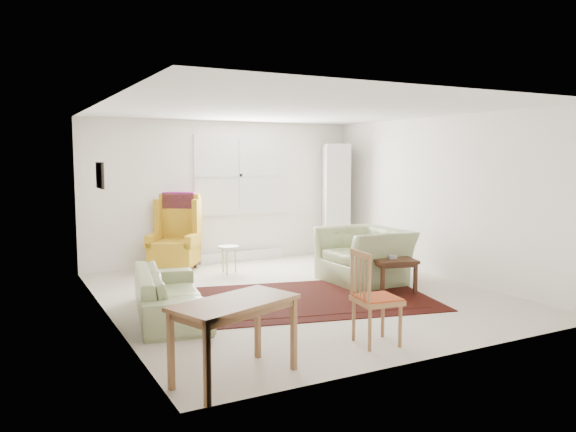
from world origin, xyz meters
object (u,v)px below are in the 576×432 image
stool (229,259)px  desk (235,340)px  wingback_chair (174,232)px  armchair (365,250)px  coffee_table (392,274)px  sofa (170,284)px  cabinet (336,200)px  desk_chair (377,297)px

stool → desk: 4.40m
wingback_chair → desk: bearing=-66.7°
armchair → coffee_table: bearing=0.6°
wingback_chair → desk: 4.79m
coffee_table → desk: desk is taller
sofa → stool: bearing=-27.0°
armchair → wingback_chair: (-2.30, 2.14, 0.16)m
coffee_table → cabinet: size_ratio=0.27×
sofa → cabinet: bearing=-46.4°
armchair → desk: 4.07m
armchair → wingback_chair: size_ratio=0.96×
stool → desk_chair: desk_chair is taller
desk → wingback_chair: bearing=79.7°
sofa → stool: 2.51m
cabinet → desk_chair: cabinet is taller
cabinet → desk_chair: size_ratio=2.22×
wingback_chair → desk: size_ratio=1.20×
desk → desk_chair: bearing=6.3°
wingback_chair → desk_chair: wingback_chair is taller
armchair → cabinet: 2.36m
sofa → desk_chair: 2.48m
wingback_chair → desk: (-0.85, -4.70, -0.30)m
wingback_chair → cabinet: bearing=33.5°
sofa → desk: bearing=-171.1°
desk_chair → stool: bearing=7.6°
desk → coffee_table: bearing=31.1°
coffee_table → armchair: bearing=91.0°
sofa → desk: sofa is taller
coffee_table → stool: size_ratio=1.27×
coffee_table → wingback_chair: bearing=129.6°
armchair → desk: size_ratio=1.15×
stool → coffee_table: bearing=-54.0°
armchair → wingback_chair: 3.14m
cabinet → sofa: bearing=-122.4°
wingback_chair → desk_chair: (0.74, -4.52, -0.17)m
stool → armchair: bearing=-44.2°
wingback_chair → stool: 1.03m
cabinet → coffee_table: bearing=-82.3°
armchair → desk_chair: size_ratio=1.30×
wingback_chair → stool: bearing=-6.1°
sofa → stool: (1.52, 1.99, -0.16)m
armchair → desk_chair: 2.85m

